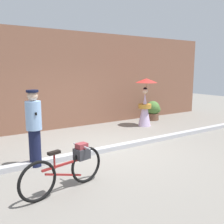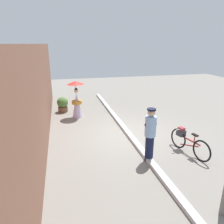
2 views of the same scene
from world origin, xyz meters
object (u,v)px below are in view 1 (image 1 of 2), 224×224
at_px(person_officer, 34,126).
at_px(person_with_parasol, 145,102).
at_px(potted_plant_by_door, 153,110).
at_px(bicycle_near_officer, 68,167).

relative_size(person_officer, person_with_parasol, 0.95).
bearing_deg(person_with_parasol, potted_plant_by_door, 32.97).
distance_m(bicycle_near_officer, person_with_parasol, 5.64).
distance_m(person_with_parasol, potted_plant_by_door, 1.34).
bearing_deg(potted_plant_by_door, person_with_parasol, -147.03).
xyz_separation_m(person_with_parasol, potted_plant_by_door, (1.04, 0.68, -0.50)).
relative_size(person_officer, potted_plant_by_door, 2.10).
bearing_deg(person_officer, potted_plant_by_door, 23.39).
bearing_deg(potted_plant_by_door, person_officer, -156.61).
xyz_separation_m(person_officer, person_with_parasol, (4.74, 1.82, 0.00)).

